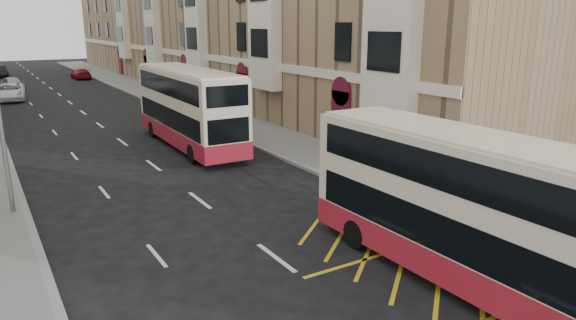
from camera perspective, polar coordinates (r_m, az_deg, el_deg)
pavement_right at (r=41.54m, az=-9.89°, el=5.50°), size 4.00×120.00×0.15m
kerb_right at (r=40.86m, az=-12.50°, el=5.21°), size 0.25×120.00×0.15m
road_markings at (r=54.04m, az=-23.91°, el=6.54°), size 10.00×110.00×0.01m
terrace_right at (r=57.84m, az=-9.56°, el=15.55°), size 10.75×79.00×15.25m
guard_railing at (r=20.11m, az=11.66°, el=-2.45°), size 0.06×6.56×1.01m
double_decker_front at (r=14.19m, az=19.46°, el=-5.30°), size 2.44×10.21×4.06m
double_decker_rear at (r=29.13m, az=-10.98°, el=5.72°), size 2.73×10.96×4.35m
pedestrian_near at (r=18.63m, az=23.92°, el=-4.29°), size 0.77×0.74×1.78m
pedestrian_mid at (r=19.19m, az=22.79°, el=-3.76°), size 1.02×0.94×1.69m
pedestrian_far at (r=22.66m, az=12.13°, el=-0.27°), size 0.94×0.41×1.58m
white_van at (r=52.79m, az=-28.55°, el=6.64°), size 2.98×5.58×1.49m
car_silver at (r=60.25m, az=-28.27°, el=7.46°), size 2.33×4.36×1.41m
car_dark at (r=76.55m, az=-29.40°, el=8.58°), size 1.83×4.48×1.44m
car_red at (r=69.49m, az=-22.04°, el=8.88°), size 1.97×4.57×1.31m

